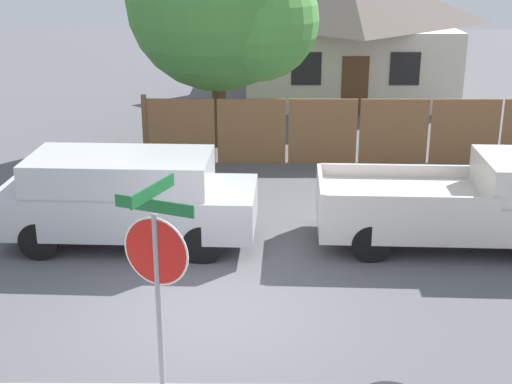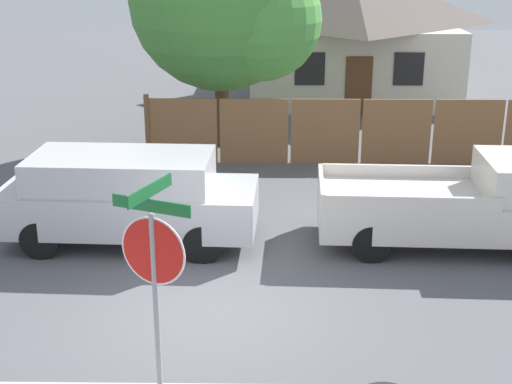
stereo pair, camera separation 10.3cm
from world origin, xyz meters
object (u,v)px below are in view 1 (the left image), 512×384
red_suv (127,196)px  stop_sign (157,263)px  oak_tree (226,4)px  orange_pickup (462,203)px  house (345,28)px

red_suv → stop_sign: stop_sign is taller
oak_tree → orange_pickup: (4.80, -7.07, -3.16)m
oak_tree → orange_pickup: size_ratio=1.31×
house → oak_tree: oak_tree is taller
house → stop_sign: (-4.38, -19.97, -0.50)m
house → stop_sign: bearing=-102.4°
red_suv → oak_tree: bearing=79.6°
house → red_suv: size_ratio=1.60×
house → red_suv: (-5.74, -14.65, -1.56)m
house → red_suv: 15.81m
red_suv → orange_pickup: (6.41, -0.01, -0.12)m
house → red_suv: bearing=-111.4°
orange_pickup → stop_sign: stop_sign is taller
oak_tree → red_suv: 7.85m
oak_tree → stop_sign: bearing=-91.2°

